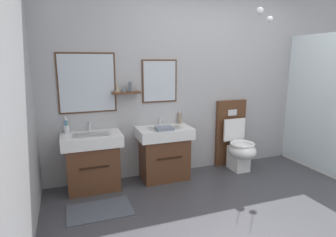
{
  "coord_description": "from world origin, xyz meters",
  "views": [
    {
      "loc": [
        -1.96,
        -2.01,
        1.6
      ],
      "look_at": [
        -0.75,
        1.31,
        0.85
      ],
      "focal_mm": 29.98,
      "sensor_mm": 36.0,
      "label": 1
    }
  ],
  "objects": [
    {
      "name": "toilet",
      "position": [
        0.36,
        1.39,
        0.38
      ],
      "size": [
        0.48,
        0.62,
        1.0
      ],
      "color": "#56331E",
      "rests_on": "ground"
    },
    {
      "name": "wall_back",
      "position": [
        -0.02,
        1.65,
        1.38
      ],
      "size": [
        4.88,
        0.58,
        2.76
      ],
      "color": "#A8A8AA",
      "rests_on": "ground"
    },
    {
      "name": "vanity_sink_right",
      "position": [
        -0.77,
        1.4,
        0.38
      ],
      "size": [
        0.72,
        0.45,
        0.71
      ],
      "color": "#56331E",
      "rests_on": "ground"
    },
    {
      "name": "folded_hand_towel",
      "position": [
        -0.81,
        1.28,
        0.73
      ],
      "size": [
        0.22,
        0.16,
        0.04
      ],
      "primitive_type": "cube",
      "color": "gray",
      "rests_on": "vanity_sink_right"
    },
    {
      "name": "toothbrush_cup",
      "position": [
        -1.98,
        1.55,
        0.77
      ],
      "size": [
        0.07,
        0.07,
        0.21
      ],
      "color": "silver",
      "rests_on": "vanity_sink_left"
    },
    {
      "name": "tap_on_right_sink",
      "position": [
        -0.77,
        1.56,
        0.78
      ],
      "size": [
        0.03,
        0.13,
        0.11
      ],
      "color": "silver",
      "rests_on": "vanity_sink_right"
    },
    {
      "name": "vanity_sink_left",
      "position": [
        -1.71,
        1.4,
        0.38
      ],
      "size": [
        0.72,
        0.45,
        0.71
      ],
      "color": "#56331E",
      "rests_on": "ground"
    },
    {
      "name": "soap_dispenser",
      "position": [
        -0.48,
        1.56,
        0.79
      ],
      "size": [
        0.06,
        0.06,
        0.19
      ],
      "color": "gray",
      "rests_on": "vanity_sink_right"
    },
    {
      "name": "tap_on_left_sink",
      "position": [
        -1.71,
        1.56,
        0.78
      ],
      "size": [
        0.03,
        0.13,
        0.11
      ],
      "color": "silver",
      "rests_on": "vanity_sink_left"
    },
    {
      "name": "ground_plane",
      "position": [
        0.0,
        0.0,
        -0.05
      ],
      "size": [
        6.08,
        4.62,
        0.1
      ],
      "primitive_type": "cube",
      "color": "#3D3D42",
      "rests_on": "ground"
    },
    {
      "name": "bath_mat",
      "position": [
        -1.71,
        0.83,
        0.01
      ],
      "size": [
        0.68,
        0.44,
        0.01
      ],
      "primitive_type": "cube",
      "color": "#474C56",
      "rests_on": "ground"
    },
    {
      "name": "shower_tray",
      "position": [
        1.7,
        1.05,
        0.4
      ],
      "size": [
        0.97,
        1.03,
        1.95
      ],
      "color": "white",
      "rests_on": "ground"
    }
  ]
}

